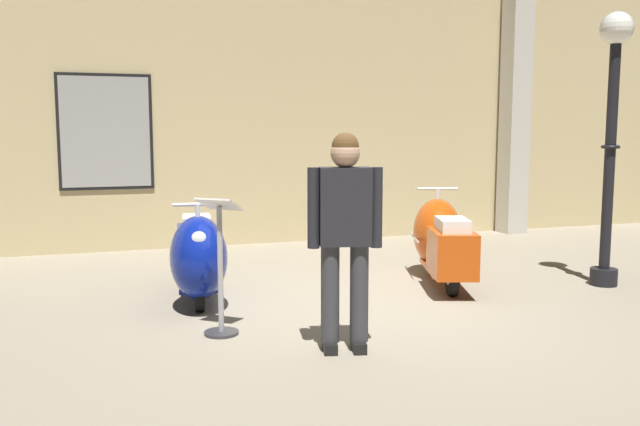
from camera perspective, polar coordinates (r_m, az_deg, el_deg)
ground_plane at (r=6.08m, az=4.25°, el=-8.62°), size 60.00×60.00×0.00m
showroom_back_wall at (r=9.83m, az=-4.40°, el=8.73°), size 18.00×0.63×3.87m
scooter_0 at (r=6.49m, az=-10.31°, el=-3.61°), size 0.66×1.67×0.99m
scooter_1 at (r=7.41m, az=10.27°, el=-2.25°), size 0.97×1.71×1.01m
lamppost at (r=7.63m, az=23.56°, el=7.23°), size 0.33×0.33×2.84m
visitor_0 at (r=4.90m, az=2.13°, el=-1.17°), size 0.54×0.32×1.63m
info_stanchion at (r=5.45m, az=-8.46°, el=-5.46°), size 0.39×0.38×1.12m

